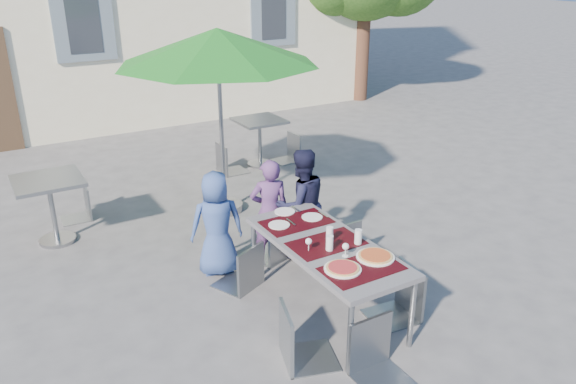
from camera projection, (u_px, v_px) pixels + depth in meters
ground at (292, 339)px, 5.20m from camera, size 90.00×90.00×0.00m
dining_table at (326, 249)px, 5.37m from camera, size 0.80×1.85×0.76m
pizza_near_left at (343, 268)px, 4.89m from camera, size 0.33×0.33×0.03m
pizza_near_right at (375, 256)px, 5.08m from camera, size 0.35×0.35×0.03m
glassware at (337, 239)px, 5.26m from camera, size 0.55×0.38×0.15m
place_settings at (292, 218)px, 5.87m from camera, size 0.65×0.49×0.01m
child_0 at (217, 224)px, 6.11m from camera, size 0.66×0.52×1.19m
child_1 at (270, 211)px, 6.38m from camera, size 0.52×0.42×1.23m
child_2 at (301, 204)px, 6.43m from camera, size 0.66×0.41×1.32m
chair_0 at (243, 241)px, 5.82m from camera, size 0.56×0.56×0.95m
chair_1 at (275, 211)px, 6.37m from camera, size 0.59×0.59×1.04m
chair_2 at (341, 216)px, 6.32m from camera, size 0.46×0.46×0.99m
chair_3 at (299, 303)px, 4.69m from camera, size 0.57×0.56×1.01m
chair_4 at (404, 263)px, 5.33m from camera, size 0.49×0.49×1.00m
chair_5 at (380, 318)px, 4.54m from camera, size 0.43×0.44×0.97m
patio_umbrella at (218, 48)px, 7.04m from camera, size 2.63×2.63×2.48m
cafe_table_0 at (50, 197)px, 6.78m from camera, size 0.78×0.78×0.84m
bg_chair_r_0 at (78, 185)px, 7.47m from camera, size 0.39×0.39×0.85m
cafe_table_1 at (260, 133)px, 9.42m from camera, size 0.75×0.75×0.81m
bg_chair_l_1 at (227, 140)px, 9.07m from camera, size 0.43×0.42×0.95m
bg_chair_r_1 at (289, 132)px, 9.68m from camera, size 0.41×0.41×0.89m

